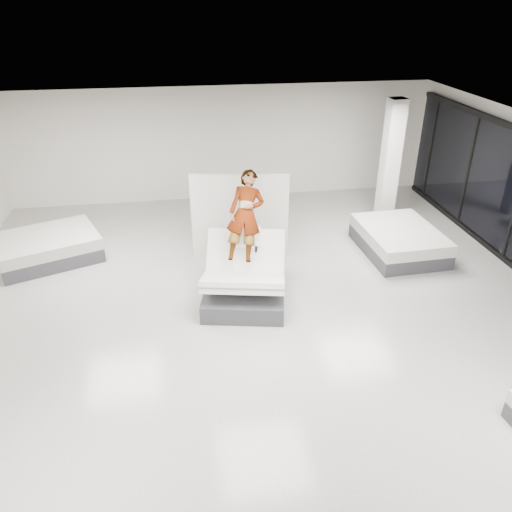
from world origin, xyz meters
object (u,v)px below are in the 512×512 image
object	(u,v)px
person	(246,230)
column	(390,163)
remote	(256,249)
flat_bed_left_far	(48,247)
flat_bed_right_far	(399,240)
divider_panel	(240,217)
hero_bed	(245,279)

from	to	relation	value
person	column	bearing A→B (deg)	46.25
person	column	world-z (taller)	column
remote	flat_bed_left_far	bearing A→B (deg)	163.42
column	remote	bearing A→B (deg)	-141.13
flat_bed_right_far	column	distance (m)	2.19
remote	column	bearing A→B (deg)	50.79
flat_bed_left_far	column	size ratio (longest dim) A/B	0.80
column	divider_panel	bearing A→B (deg)	-161.68
flat_bed_left_far	column	distance (m)	8.49
person	flat_bed_right_far	size ratio (longest dim) A/B	0.81
divider_panel	flat_bed_left_far	world-z (taller)	divider_panel
hero_bed	column	size ratio (longest dim) A/B	0.73
hero_bed	column	bearing A→B (deg)	36.84
divider_panel	remote	bearing A→B (deg)	-78.29
person	remote	bearing A→B (deg)	-57.85
column	hero_bed	bearing A→B (deg)	-143.16
person	hero_bed	bearing A→B (deg)	-90.00
remote	flat_bed_right_far	world-z (taller)	remote
flat_bed_right_far	flat_bed_left_far	world-z (taller)	flat_bed_right_far
flat_bed_right_far	column	size ratio (longest dim) A/B	0.70
person	column	distance (m)	4.95
flat_bed_left_far	column	xyz separation A→B (m)	(8.35, 0.78, 1.31)
remote	divider_panel	size ratio (longest dim) A/B	0.06
remote	flat_bed_left_far	size ratio (longest dim) A/B	0.05
divider_panel	column	world-z (taller)	column
hero_bed	flat_bed_right_far	size ratio (longest dim) A/B	1.04
hero_bed	flat_bed_left_far	world-z (taller)	hero_bed
person	remote	size ratio (longest dim) A/B	12.94
person	column	size ratio (longest dim) A/B	0.57
flat_bed_right_far	remote	bearing A→B (deg)	-158.18
person	divider_panel	bearing A→B (deg)	99.02
person	divider_panel	size ratio (longest dim) A/B	0.84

